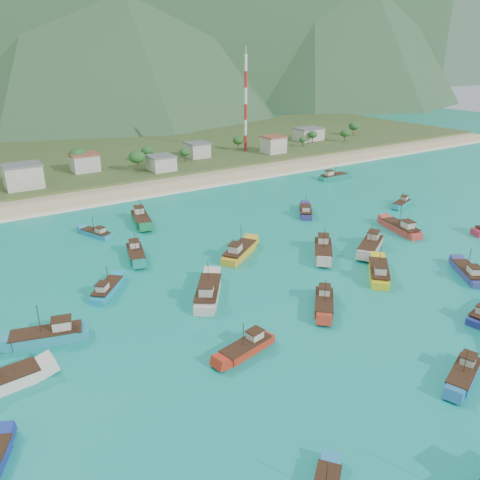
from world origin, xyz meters
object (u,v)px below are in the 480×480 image
boat_27 (107,290)px  boat_32 (136,254)px  boat_13 (402,204)px  boat_17 (469,273)px  boat_31 (463,375)px  boat_25 (371,246)px  boat_33 (323,250)px  boat_2 (208,293)px  boat_3 (333,177)px  boat_21 (49,336)px  boat_23 (96,234)px  boat_8 (324,303)px  boat_5 (239,252)px  boat_7 (141,219)px  boat_10 (306,212)px  boat_14 (401,229)px  radio_tower (246,104)px  boat_19 (379,273)px  boat_4 (247,348)px

boat_27 → boat_32: 16.40m
boat_27 → boat_13: bearing=45.1°
boat_17 → boat_31: bearing=-114.1°
boat_25 → boat_33: boat_25 is taller
boat_2 → boat_3: size_ratio=1.12×
boat_21 → boat_23: boat_21 is taller
boat_8 → boat_27: bearing=2.3°
boat_5 → boat_21: 43.94m
boat_5 → boat_32: bearing=-155.4°
boat_7 → boat_10: 44.57m
boat_23 → boat_8: bearing=-90.5°
boat_23 → boat_27: 30.63m
boat_7 → boat_32: bearing=77.8°
boat_2 → boat_14: boat_2 is taller
boat_21 → boat_25: bearing=-75.9°
boat_10 → boat_17: bearing=-49.4°
boat_7 → boat_10: bearing=168.3°
boat_3 → boat_7: size_ratio=0.87×
boat_23 → boat_32: bearing=-101.9°
boat_21 → boat_31: 60.95m
boat_23 → boat_31: 84.65m
radio_tower → boat_19: (-44.36, -115.25, -20.39)m
boat_2 → boat_8: size_ratio=1.31×
boat_21 → boat_33: (58.59, 2.20, 0.02)m
boat_13 → boat_17: boat_17 is taller
boat_17 → boat_25: (-6.01, 20.19, 0.19)m
boat_27 → boat_17: bearing=14.1°
boat_13 → boat_23: boat_23 is taller
radio_tower → boat_2: bearing=-126.5°
boat_2 → boat_21: 27.50m
boat_2 → boat_14: size_ratio=1.01×
boat_4 → boat_31: size_ratio=1.01×
boat_10 → boat_25: bearing=-60.0°
boat_2 → boat_19: 34.56m
boat_25 → boat_2: bearing=58.7°
boat_14 → boat_10: bearing=128.2°
boat_8 → boat_25: bearing=-110.3°
boat_2 → boat_21: size_ratio=1.02×
boat_2 → boat_17: 52.11m
boat_25 → boat_10: bearing=-38.7°
boat_21 → boat_33: size_ratio=1.08×
boat_3 → boat_7: bearing=-84.2°
boat_7 → boat_13: boat_7 is taller
boat_17 → boat_31: (-29.53, -18.24, -0.10)m
boat_23 → boat_32: (3.47, -17.21, 0.18)m
boat_14 → boat_21: (-84.26, -1.96, -0.02)m
boat_4 → boat_31: (21.55, -21.27, -0.01)m
boat_25 → boat_32: bearing=31.0°
boat_13 → radio_tower: bearing=-20.7°
boat_5 → boat_21: bearing=-109.2°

